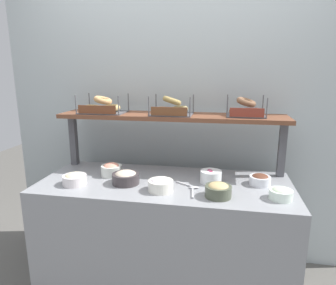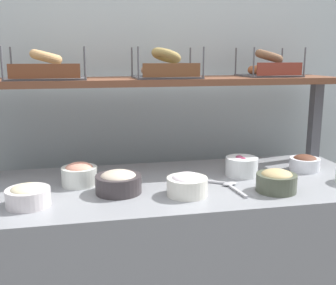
{
  "view_description": "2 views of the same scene",
  "coord_description": "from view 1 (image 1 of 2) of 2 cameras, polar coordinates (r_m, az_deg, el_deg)",
  "views": [
    {
      "loc": [
        0.38,
        -1.92,
        1.6
      ],
      "look_at": [
        0.01,
        0.09,
        1.11
      ],
      "focal_mm": 32.28,
      "sensor_mm": 36.0,
      "label": 1
    },
    {
      "loc": [
        -0.37,
        -1.62,
        1.39
      ],
      "look_at": [
        -0.03,
        0.05,
        1.02
      ],
      "focal_mm": 43.48,
      "sensor_mm": 36.0,
      "label": 2
    }
  ],
  "objects": [
    {
      "name": "bowl_hummus",
      "position": [
        1.87,
        9.46,
        -8.83
      ],
      "size": [
        0.16,
        0.16,
        0.09
      ],
      "color": "#4C5241",
      "rests_on": "deli_counter"
    },
    {
      "name": "bowl_scallion_spread",
      "position": [
        1.93,
        20.54,
        -8.99
      ],
      "size": [
        0.14,
        0.14,
        0.07
      ],
      "color": "white",
      "rests_on": "deli_counter"
    },
    {
      "name": "bowl_chocolate_spread",
      "position": [
        2.12,
        16.98,
        -6.68
      ],
      "size": [
        0.14,
        0.14,
        0.07
      ],
      "color": "white",
      "rests_on": "deli_counter"
    },
    {
      "name": "shelf_riser_right",
      "position": [
        2.29,
        20.73,
        -1.22
      ],
      "size": [
        0.05,
        0.05,
        0.4
      ],
      "primitive_type": "cube",
      "color": "#4C4C51",
      "rests_on": "deli_counter"
    },
    {
      "name": "bowl_lox_spread",
      "position": [
        2.24,
        -10.62,
        -4.99
      ],
      "size": [
        0.15,
        0.15,
        0.1
      ],
      "color": "silver",
      "rests_on": "deli_counter"
    },
    {
      "name": "shelf_riser_left",
      "position": [
        2.54,
        -17.38,
        0.43
      ],
      "size": [
        0.05,
        0.05,
        0.4
      ],
      "primitive_type": "cube",
      "color": "#4C4C51",
      "rests_on": "deli_counter"
    },
    {
      "name": "bowl_cream_cheese",
      "position": [
        1.93,
        -1.38,
        -7.9
      ],
      "size": [
        0.16,
        0.16,
        0.09
      ],
      "color": "white",
      "rests_on": "deli_counter"
    },
    {
      "name": "bagel_basket_everything",
      "position": [
        2.21,
        0.68,
        6.45
      ],
      "size": [
        0.3,
        0.26,
        0.14
      ],
      "color": "#4C4C51",
      "rests_on": "upper_shelf"
    },
    {
      "name": "bowl_potato_salad",
      "position": [
        2.13,
        -17.21,
        -6.54
      ],
      "size": [
        0.16,
        0.16,
        0.08
      ],
      "color": "silver",
      "rests_on": "deli_counter"
    },
    {
      "name": "bagel_basket_cinnamon_raisin",
      "position": [
        2.22,
        14.42,
        6.05
      ],
      "size": [
        0.27,
        0.26,
        0.14
      ],
      "color": "#4C4C51",
      "rests_on": "upper_shelf"
    },
    {
      "name": "serving_spoon_by_edge",
      "position": [
        2.01,
        4.29,
        -8.14
      ],
      "size": [
        0.16,
        0.1,
        0.01
      ],
      "color": "#B7B7BC",
      "rests_on": "deli_counter"
    },
    {
      "name": "bagel_basket_sesame",
      "position": [
        2.36,
        -12.22,
        6.56
      ],
      "size": [
        0.34,
        0.25,
        0.14
      ],
      "color": "#4C4C51",
      "rests_on": "upper_shelf"
    },
    {
      "name": "upper_shelf",
      "position": [
        2.24,
        0.67,
        4.97
      ],
      "size": [
        1.68,
        0.32,
        0.03
      ],
      "primitive_type": "cube",
      "color": "brown",
      "rests_on": "shelf_riser_left"
    },
    {
      "name": "bowl_tuna_salad",
      "position": [
        2.07,
        -7.99,
        -6.52
      ],
      "size": [
        0.18,
        0.18,
        0.09
      ],
      "color": "#3A3335",
      "rests_on": "deli_counter"
    },
    {
      "name": "serving_spoon_near_plate",
      "position": [
        1.95,
        4.67,
        -8.92
      ],
      "size": [
        0.04,
        0.18,
        0.01
      ],
      "color": "#B7B7BC",
      "rests_on": "deli_counter"
    },
    {
      "name": "deli_counter",
      "position": [
        2.28,
        -0.6,
        -17.49
      ],
      "size": [
        1.72,
        0.7,
        0.85
      ],
      "primitive_type": "cube",
      "color": "gray",
      "rests_on": "ground_plane"
    },
    {
      "name": "bowl_beet_salad",
      "position": [
        2.09,
        8.1,
        -6.34
      ],
      "size": [
        0.15,
        0.15,
        0.09
      ],
      "color": "white",
      "rests_on": "deli_counter"
    },
    {
      "name": "back_wall",
      "position": [
        2.53,
        1.75,
        4.44
      ],
      "size": [
        2.92,
        0.06,
        2.4
      ],
      "primitive_type": "cube",
      "color": "#A9B4B6",
      "rests_on": "ground_plane"
    }
  ]
}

